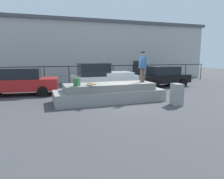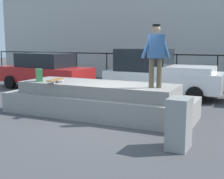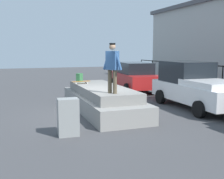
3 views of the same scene
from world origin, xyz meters
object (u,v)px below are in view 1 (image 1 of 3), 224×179
car_red_sedan_near (19,81)px  car_black_sedan_far (163,76)px  skateboarder (143,65)px  utility_box (177,94)px  skateboard (91,84)px  backpack (77,82)px  car_white_pickup_mid (103,77)px

car_red_sedan_near → car_black_sedan_far: car_red_sedan_near is taller
skateboarder → car_red_sedan_near: 7.86m
car_black_sedan_far → utility_box: bearing=-117.1°
skateboard → backpack: backpack is taller
backpack → utility_box: size_ratio=0.37×
backpack → utility_box: backpack is taller
skateboarder → skateboard: 3.21m
backpack → utility_box: (4.84, -1.49, -0.66)m
backpack → car_white_pickup_mid: size_ratio=0.08×
car_black_sedan_far → car_white_pickup_mid: bearing=-179.0°
skateboarder → car_white_pickup_mid: (-1.10, 4.18, -1.02)m
skateboarder → car_black_sedan_far: skateboarder is taller
car_white_pickup_mid → car_red_sedan_near: bearing=-177.2°
utility_box → car_red_sedan_near: bearing=147.0°
backpack → car_red_sedan_near: (-2.97, 4.18, -0.32)m
car_red_sedan_near → backpack: bearing=-54.7°
backpack → car_black_sedan_far: (7.92, 4.55, -0.36)m
skateboarder → car_white_pickup_mid: size_ratio=0.36×
car_white_pickup_mid → car_black_sedan_far: size_ratio=1.08×
skateboarder → skateboard: skateboarder is taller
backpack → car_black_sedan_far: size_ratio=0.09×
car_black_sedan_far → utility_box: car_black_sedan_far is taller
car_red_sedan_near → car_white_pickup_mid: bearing=2.8°
skateboard → car_white_pickup_mid: car_white_pickup_mid is taller
backpack → utility_box: 5.10m
skateboarder → backpack: skateboarder is taller
skateboarder → car_white_pickup_mid: bearing=104.7°
car_red_sedan_near → car_black_sedan_far: bearing=1.9°
car_black_sedan_far → utility_box: (-3.08, -6.03, -0.29)m
car_white_pickup_mid → utility_box: bearing=-70.0°
car_black_sedan_far → backpack: bearing=-150.1°
car_white_pickup_mid → utility_box: car_white_pickup_mid is taller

